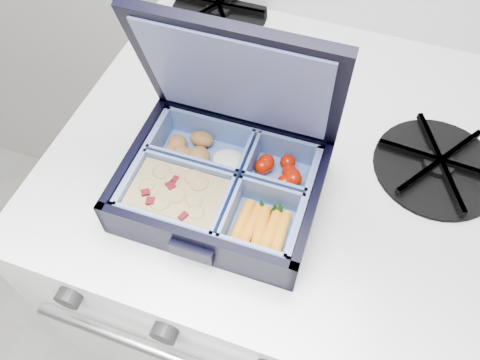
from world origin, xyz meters
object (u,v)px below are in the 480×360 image
at_px(burner_grate, 439,163).
at_px(fork, 271,123).
at_px(stove, 275,265).
at_px(bento_box, 221,186).

xyz_separation_m(burner_grate, fork, (-0.23, 0.00, -0.01)).
bearing_deg(stove, fork, -172.74).
distance_m(bento_box, burner_grate, 0.28).
height_order(bento_box, burner_grate, bento_box).
bearing_deg(fork, burner_grate, 31.41).
bearing_deg(bento_box, fork, 80.31).
bearing_deg(fork, bento_box, -67.26).
xyz_separation_m(bento_box, fork, (0.02, 0.14, -0.02)).
xyz_separation_m(stove, fork, (-0.03, -0.00, 0.46)).
distance_m(stove, fork, 0.46).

